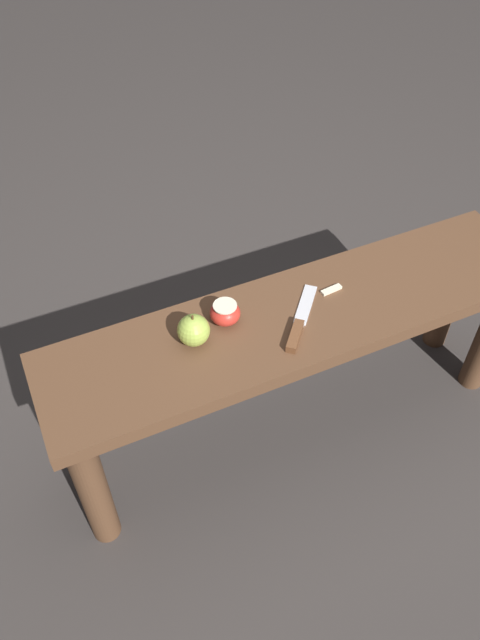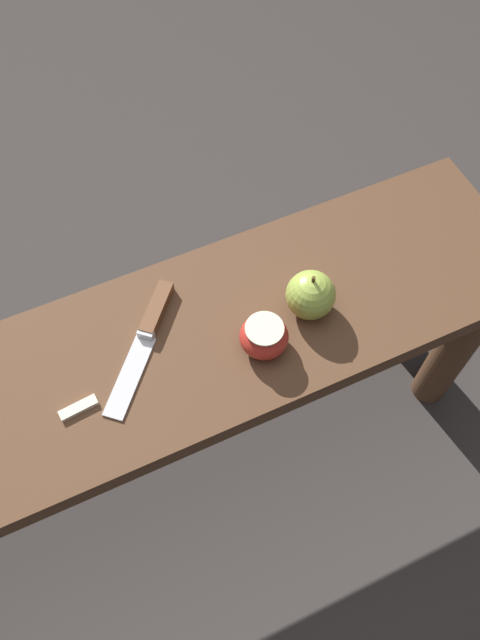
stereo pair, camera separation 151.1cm
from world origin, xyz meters
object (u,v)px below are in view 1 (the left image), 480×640
at_px(apple_whole, 194,330).
at_px(apple_cut, 225,313).
at_px(wooden_bench, 299,342).
at_px(knife, 298,326).

xyz_separation_m(apple_whole, apple_cut, (-0.09, -0.03, -0.01)).
height_order(apple_whole, apple_cut, apple_whole).
distance_m(wooden_bench, knife, 0.13).
bearing_deg(apple_cut, apple_whole, 17.98).
bearing_deg(knife, apple_whole, 115.73).
height_order(wooden_bench, knife, knife).
xyz_separation_m(knife, apple_whole, (0.24, -0.07, 0.03)).
xyz_separation_m(wooden_bench, apple_cut, (0.18, -0.05, 0.14)).
bearing_deg(apple_whole, apple_cut, -162.02).
distance_m(apple_whole, apple_cut, 0.10).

